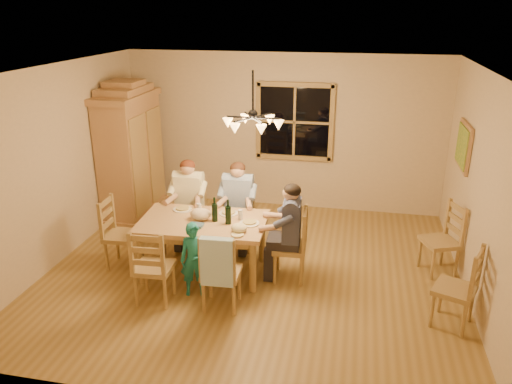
% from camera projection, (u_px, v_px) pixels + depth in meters
% --- Properties ---
extents(floor, '(5.50, 5.50, 0.00)m').
position_uv_depth(floor, '(253.00, 271.00, 6.84)').
color(floor, olive).
rests_on(floor, ground).
extents(ceiling, '(5.50, 5.00, 0.02)m').
position_uv_depth(ceiling, '(253.00, 70.00, 5.89)').
color(ceiling, white).
rests_on(ceiling, wall_back).
extents(wall_back, '(5.50, 0.02, 2.70)m').
position_uv_depth(wall_back, '(283.00, 132.00, 8.66)').
color(wall_back, beige).
rests_on(wall_back, floor).
extents(wall_left, '(0.02, 5.00, 2.70)m').
position_uv_depth(wall_left, '(59.00, 165.00, 6.89)').
color(wall_left, beige).
rests_on(wall_left, floor).
extents(wall_right, '(0.02, 5.00, 2.70)m').
position_uv_depth(wall_right, '(482.00, 193.00, 5.84)').
color(wall_right, beige).
rests_on(wall_right, floor).
extents(window, '(1.30, 0.06, 1.30)m').
position_uv_depth(window, '(294.00, 122.00, 8.52)').
color(window, black).
rests_on(window, wall_back).
extents(painting, '(0.06, 0.78, 0.64)m').
position_uv_depth(painting, '(464.00, 146.00, 6.86)').
color(painting, '#A26F46').
rests_on(painting, wall_right).
extents(chandelier, '(0.77, 0.68, 0.71)m').
position_uv_depth(chandelier, '(253.00, 122.00, 6.11)').
color(chandelier, black).
rests_on(chandelier, ceiling).
extents(armoire, '(0.66, 1.40, 2.30)m').
position_uv_depth(armoire, '(131.00, 156.00, 8.35)').
color(armoire, '#A26F46').
rests_on(armoire, floor).
extents(dining_table, '(1.71, 1.10, 0.76)m').
position_uv_depth(dining_table, '(203.00, 228.00, 6.60)').
color(dining_table, tan).
rests_on(dining_table, floor).
extents(chair_far_left, '(0.46, 0.44, 0.99)m').
position_uv_depth(chair_far_left, '(190.00, 226.00, 7.51)').
color(chair_far_left, '#9D7D45').
rests_on(chair_far_left, floor).
extents(chair_far_right, '(0.46, 0.44, 0.99)m').
position_uv_depth(chair_far_right, '(238.00, 229.00, 7.41)').
color(chair_far_right, '#9D7D45').
rests_on(chair_far_right, floor).
extents(chair_near_left, '(0.46, 0.44, 0.99)m').
position_uv_depth(chair_near_left, '(155.00, 279.00, 6.06)').
color(chair_near_left, '#9D7D45').
rests_on(chair_near_left, floor).
extents(chair_near_right, '(0.46, 0.44, 0.99)m').
position_uv_depth(chair_near_right, '(222.00, 284.00, 5.94)').
color(chair_near_right, '#9D7D45').
rests_on(chair_near_right, floor).
extents(chair_end_left, '(0.44, 0.46, 0.99)m').
position_uv_depth(chair_end_left, '(123.00, 246.00, 6.89)').
color(chair_end_left, '#9D7D45').
rests_on(chair_end_left, floor).
extents(chair_end_right, '(0.44, 0.46, 0.99)m').
position_uv_depth(chair_end_right, '(289.00, 258.00, 6.56)').
color(chair_end_right, '#9D7D45').
rests_on(chair_end_right, floor).
extents(adult_woman, '(0.41, 0.44, 0.87)m').
position_uv_depth(adult_woman, '(189.00, 192.00, 7.32)').
color(adult_woman, '#F1E9BA').
rests_on(adult_woman, floor).
extents(adult_plaid_man, '(0.41, 0.44, 0.87)m').
position_uv_depth(adult_plaid_man, '(238.00, 195.00, 7.22)').
color(adult_plaid_man, '#365596').
rests_on(adult_plaid_man, floor).
extents(adult_slate_man, '(0.44, 0.41, 0.87)m').
position_uv_depth(adult_slate_man, '(290.00, 220.00, 6.37)').
color(adult_slate_man, '#3C4161').
rests_on(adult_slate_man, floor).
extents(towel, '(0.38, 0.12, 0.58)m').
position_uv_depth(towel, '(217.00, 262.00, 5.63)').
color(towel, '#A9CFE5').
rests_on(towel, chair_near_right).
extents(wine_bottle_a, '(0.08, 0.08, 0.33)m').
position_uv_depth(wine_bottle_a, '(215.00, 209.00, 6.49)').
color(wine_bottle_a, black).
rests_on(wine_bottle_a, dining_table).
extents(wine_bottle_b, '(0.08, 0.08, 0.33)m').
position_uv_depth(wine_bottle_b, '(228.00, 212.00, 6.41)').
color(wine_bottle_b, black).
rests_on(wine_bottle_b, dining_table).
extents(plate_woman, '(0.26, 0.26, 0.02)m').
position_uv_depth(plate_woman, '(183.00, 209.00, 6.90)').
color(plate_woman, white).
rests_on(plate_woman, dining_table).
extents(plate_plaid, '(0.26, 0.26, 0.02)m').
position_uv_depth(plate_plaid, '(229.00, 213.00, 6.76)').
color(plate_plaid, white).
rests_on(plate_plaid, dining_table).
extents(plate_slate, '(0.26, 0.26, 0.02)m').
position_uv_depth(plate_slate, '(250.00, 223.00, 6.46)').
color(plate_slate, white).
rests_on(plate_slate, dining_table).
extents(wine_glass_a, '(0.06, 0.06, 0.14)m').
position_uv_depth(wine_glass_a, '(199.00, 208.00, 6.77)').
color(wine_glass_a, silver).
rests_on(wine_glass_a, dining_table).
extents(wine_glass_b, '(0.06, 0.06, 0.14)m').
position_uv_depth(wine_glass_b, '(240.00, 215.00, 6.57)').
color(wine_glass_b, silver).
rests_on(wine_glass_b, dining_table).
extents(cap, '(0.20, 0.20, 0.11)m').
position_uv_depth(cap, '(239.00, 228.00, 6.22)').
color(cap, beige).
rests_on(cap, dining_table).
extents(napkin, '(0.19, 0.15, 0.03)m').
position_uv_depth(napkin, '(196.00, 225.00, 6.39)').
color(napkin, '#466580').
rests_on(napkin, dining_table).
extents(cloth_bundle, '(0.28, 0.22, 0.15)m').
position_uv_depth(cloth_bundle, '(201.00, 214.00, 6.57)').
color(cloth_bundle, beige).
rests_on(cloth_bundle, dining_table).
extents(child, '(0.40, 0.32, 0.96)m').
position_uv_depth(child, '(194.00, 259.00, 6.14)').
color(child, '#1B7C7D').
rests_on(child, floor).
extents(chair_spare_front, '(0.56, 0.57, 0.99)m').
position_uv_depth(chair_spare_front, '(453.00, 301.00, 5.60)').
color(chair_spare_front, '#9D7D45').
rests_on(chair_spare_front, floor).
extents(chair_spare_back, '(0.56, 0.57, 0.99)m').
position_uv_depth(chair_spare_back, '(438.00, 252.00, 6.71)').
color(chair_spare_back, '#9D7D45').
rests_on(chair_spare_back, floor).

